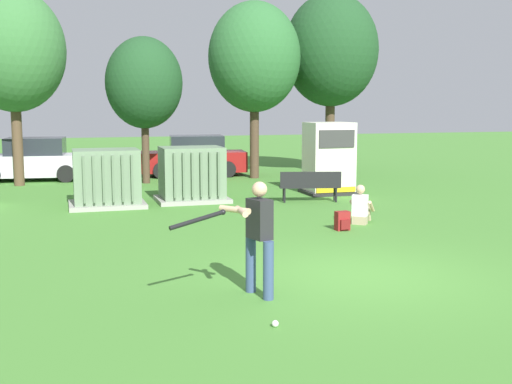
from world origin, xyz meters
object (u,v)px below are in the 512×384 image
at_px(generator_enclosure, 329,159).
at_px(park_bench, 310,184).
at_px(sports_ball, 275,324).
at_px(parked_car_left_of_center, 194,157).
at_px(parked_car_leftmost, 33,161).
at_px(backpack, 343,221).
at_px(batter, 256,233).
at_px(seated_spectator, 361,208).
at_px(transformer_mid_west, 192,175).
at_px(transformer_west, 107,179).

height_order(generator_enclosure, park_bench, generator_enclosure).
relative_size(sports_ball, parked_car_left_of_center, 0.02).
height_order(park_bench, parked_car_leftmost, parked_car_leftmost).
bearing_deg(park_bench, backpack, -101.44).
distance_m(batter, seated_spectator, 6.53).
height_order(transformer_mid_west, backpack, transformer_mid_west).
distance_m(park_bench, parked_car_leftmost, 11.46).
xyz_separation_m(batter, parked_car_left_of_center, (2.33, 16.59, -0.22)).
height_order(transformer_west, batter, batter).
relative_size(transformer_west, parked_car_leftmost, 0.48).
xyz_separation_m(sports_ball, parked_car_leftmost, (-3.69, 18.07, 0.71)).
distance_m(parked_car_leftmost, parked_car_left_of_center, 6.17).
xyz_separation_m(seated_spectator, parked_car_leftmost, (-7.98, 11.69, 0.38)).
relative_size(generator_enclosure, seated_spectator, 2.39).
bearing_deg(batter, backpack, 52.20).
height_order(transformer_west, seated_spectator, transformer_west).
bearing_deg(seated_spectator, parked_car_left_of_center, 98.90).
xyz_separation_m(sports_ball, backpack, (3.52, 5.71, 0.17)).
bearing_deg(parked_car_left_of_center, backpack, -85.17).
distance_m(sports_ball, parked_car_leftmost, 18.46).
bearing_deg(generator_enclosure, batter, -118.36).
xyz_separation_m(transformer_west, transformer_mid_west, (2.50, 0.30, 0.00)).
xyz_separation_m(seated_spectator, parked_car_left_of_center, (-1.81, 11.59, 0.38)).
distance_m(transformer_mid_west, parked_car_leftmost, 8.41).
xyz_separation_m(transformer_west, park_bench, (5.80, -0.90, -0.25)).
bearing_deg(batter, parked_car_left_of_center, 82.00).
xyz_separation_m(park_bench, parked_car_leftmost, (-8.06, 8.14, 0.22)).
xyz_separation_m(transformer_mid_west, seated_spectator, (3.23, -4.75, -0.41)).
bearing_deg(transformer_west, generator_enclosure, 5.46).
xyz_separation_m(generator_enclosure, sports_ball, (-5.62, -11.50, -1.09)).
bearing_deg(generator_enclosure, transformer_mid_west, -175.33).
height_order(transformer_west, backpack, transformer_west).
height_order(transformer_mid_west, sports_ball, transformer_mid_west).
bearing_deg(sports_ball, park_bench, 66.24).
distance_m(generator_enclosure, parked_car_leftmost, 11.40).
height_order(transformer_mid_west, parked_car_left_of_center, same).
distance_m(sports_ball, seated_spectator, 7.70).
height_order(transformer_mid_west, seated_spectator, transformer_mid_west).
bearing_deg(generator_enclosure, park_bench, -128.48).
relative_size(batter, sports_ball, 19.33).
distance_m(park_bench, backpack, 4.32).
height_order(transformer_mid_west, batter, batter).
height_order(transformer_west, sports_ball, transformer_west).
height_order(generator_enclosure, seated_spectator, generator_enclosure).
xyz_separation_m(park_bench, batter, (-4.22, -8.56, 0.44)).
bearing_deg(parked_car_left_of_center, batter, -98.00).
distance_m(seated_spectator, parked_car_leftmost, 14.16).
height_order(batter, backpack, batter).
bearing_deg(park_bench, batter, -116.25).
height_order(sports_ball, parked_car_left_of_center, parked_car_left_of_center).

